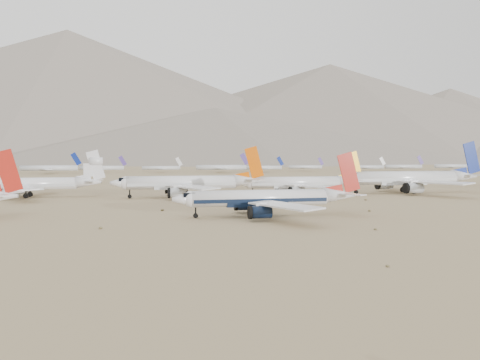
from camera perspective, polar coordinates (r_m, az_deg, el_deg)
The scene contains 10 objects.
ground at distance 120.66m, azimuth 5.45°, elevation -4.22°, with size 7000.00×7000.00×0.00m, color #9A7F59.
main_airliner at distance 116.63m, azimuth 3.46°, elevation -2.26°, with size 45.82×44.75×16.17m.
row2_navy_widebody at distance 200.47m, azimuth 20.05°, elevation 0.18°, with size 59.59×58.27×21.20m.
row2_gold_tail at distance 180.35m, azimuth 7.35°, elevation -0.33°, with size 47.54×46.49×16.93m.
row2_orange_tail at distance 169.65m, azimuth -6.34°, elevation -0.36°, with size 52.41×51.27×18.69m.
row2_white_trijet at distance 184.07m, azimuth -24.07°, elevation -0.41°, with size 48.93×47.82×17.34m.
distant_storage_row at distance 419.89m, azimuth -7.01°, elevation 1.51°, with size 570.63×59.80×15.61m.
mountain_range at distance 1774.20m, azimuth -8.33°, elevation 8.64°, with size 7354.00×3024.00×470.00m.
foothills at distance 1339.13m, azimuth 13.18°, elevation 5.15°, with size 4637.50×1395.00×155.00m.
desert_scrub at distance 94.79m, azimuth -2.70°, elevation -6.02°, with size 233.60×121.67×0.63m.
Camera 1 is at (-35.36, -114.36, 15.13)m, focal length 35.00 mm.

